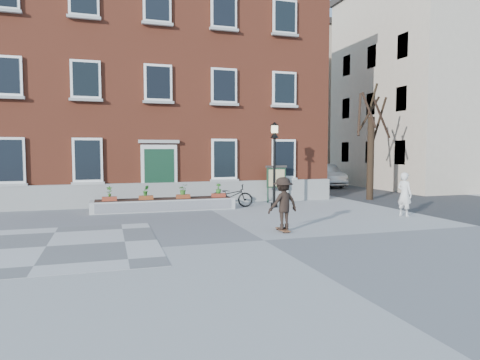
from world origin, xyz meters
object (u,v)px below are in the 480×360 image
object	(u,v)px
bystander	(404,194)
skateboarder	(283,203)
parked_car	(324,175)
bicycle	(231,196)
lamp_post	(274,152)
notice_board	(276,178)

from	to	relation	value
bystander	skateboarder	bearing A→B (deg)	90.35
parked_car	skateboarder	xyz separation A→B (m)	(-9.64, -15.08, 0.11)
bicycle	lamp_post	xyz separation A→B (m)	(1.87, -0.72, 2.01)
bicycle	bystander	world-z (taller)	bystander
parked_car	lamp_post	bearing A→B (deg)	-120.40
notice_board	bystander	bearing A→B (deg)	-60.48
bystander	lamp_post	bearing A→B (deg)	30.40
bicycle	bystander	xyz separation A→B (m)	(5.88, -4.73, 0.35)
parked_car	bystander	size ratio (longest dim) A/B	2.80
lamp_post	notice_board	bearing A→B (deg)	65.11
bicycle	parked_car	xyz separation A→B (m)	(9.58, 8.77, 0.28)
bicycle	parked_car	bearing A→B (deg)	-25.84
bicycle	skateboarder	xyz separation A→B (m)	(-0.06, -6.31, 0.39)
lamp_post	notice_board	world-z (taller)	lamp_post
bystander	skateboarder	distance (m)	6.14
lamp_post	skateboarder	distance (m)	6.13
parked_car	skateboarder	bearing A→B (deg)	-113.91
bicycle	parked_car	distance (m)	13.00
parked_car	bystander	xyz separation A→B (m)	(-3.71, -13.50, 0.07)
bicycle	skateboarder	world-z (taller)	skateboarder
bicycle	parked_car	world-z (taller)	parked_car
bystander	lamp_post	distance (m)	5.90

